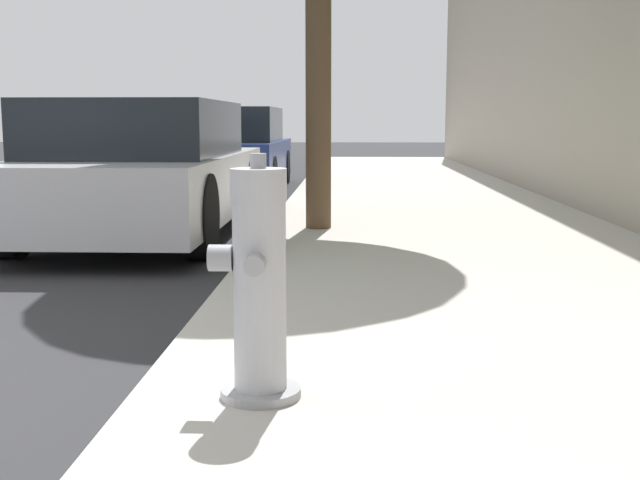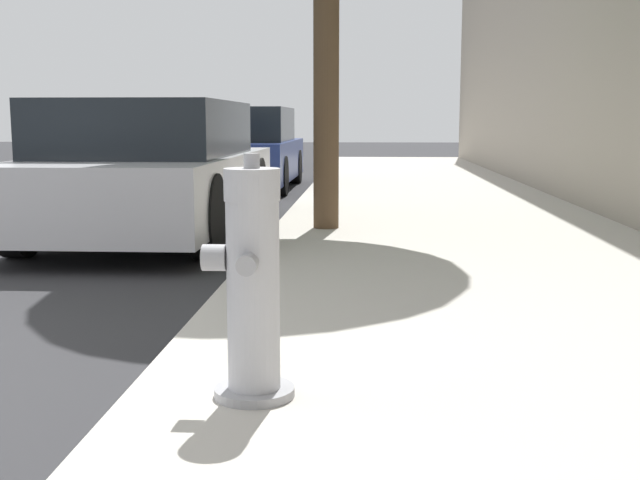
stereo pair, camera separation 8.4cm
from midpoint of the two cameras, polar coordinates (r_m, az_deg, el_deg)
The scene contains 4 objects.
sidewalk_slab at distance 3.40m, azimuth 17.07°, elevation -10.63°, with size 3.48×40.00×0.12m.
fire_hydrant at distance 2.98m, azimuth -5.18°, elevation -3.37°, with size 0.34×0.34×0.91m.
parked_car_near at distance 8.19m, azimuth -12.63°, elevation 4.85°, with size 1.81×4.51×1.34m.
parked_car_mid at distance 13.65m, azimuth -6.42°, elevation 6.36°, with size 1.70×4.09×1.37m.
Camera 1 is at (2.81, -3.10, 1.15)m, focal length 45.00 mm.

